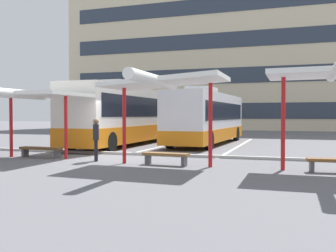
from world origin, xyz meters
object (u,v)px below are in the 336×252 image
Objects in this scene: coach_bus_1 at (208,119)px; bench_3 at (166,156)px; waiting_passenger_0 at (96,136)px; bench_2 at (41,150)px; waiting_shelter_3 at (334,75)px; coach_bus_0 at (128,116)px; waiting_shelter_2 at (163,83)px; bench_4 at (333,162)px; waiting_shelter_1 at (33,96)px.

coach_bus_1 is 10.57m from bench_3.
coach_bus_1 is 10.46m from waiting_passenger_0.
coach_bus_1 is 6.24× the size of bench_3.
coach_bus_1 is 11.16m from bench_2.
waiting_passenger_0 is at bearing 176.53° from waiting_shelter_3.
waiting_shelter_3 is (10.95, -8.69, 1.33)m from coach_bus_0.
bench_3 is 3.11m from waiting_passenger_0.
coach_bus_0 is 1.13× the size of coach_bus_1.
bench_3 is (5.31, -8.45, -1.42)m from coach_bus_0.
waiting_passenger_0 is (-8.67, 0.53, -2.10)m from waiting_shelter_3.
waiting_passenger_0 is (-3.03, 0.56, -1.98)m from waiting_shelter_2.
waiting_shelter_3 is 2.77× the size of bench_4.
bench_2 is at bearing 175.47° from waiting_shelter_3.
waiting_shelter_2 reaches higher than bench_3.
waiting_shelter_1 is at bearing -90.00° from bench_2.
waiting_shelter_3 is at bearing -38.44° from coach_bus_0.
waiting_shelter_3 is 2.76m from bench_4.
coach_bus_1 is at bearing 120.70° from waiting_shelter_3.
bench_4 is at bearing -37.95° from coach_bus_0.
bench_3 is (5.93, -0.68, -0.01)m from bench_2.
coach_bus_1 is 12.39m from bench_4.
bench_4 is (11.57, -0.77, -0.01)m from bench_2.
waiting_shelter_2 is at bearing -178.15° from bench_4.
bench_4 is at bearing 90.00° from waiting_shelter_3.
coach_bus_0 is at bearing 122.13° from bench_3.
waiting_shelter_2 is 6.23m from bench_4.
coach_bus_1 reaches higher than waiting_shelter_2.
waiting_shelter_1 reaches higher than bench_3.
waiting_shelter_1 is 11.59m from waiting_shelter_3.
waiting_shelter_3 reaches higher than waiting_shelter_2.
waiting_shelter_3 is (11.57, -0.44, 0.45)m from waiting_shelter_1.
coach_bus_0 is 2.79× the size of waiting_shelter_3.
bench_4 is (0.00, 0.15, -2.76)m from waiting_shelter_3.
waiting_shelter_1 is 6.36m from bench_3.
coach_bus_1 reaches higher than bench_4.
waiting_shelter_3 reaches higher than waiting_shelter_1.
waiting_shelter_3 reaches higher than bench_3.
bench_3 is 5.64m from bench_4.
coach_bus_0 reaches higher than bench_3.
waiting_passenger_0 is at bearing -7.68° from bench_2.
coach_bus_1 is 2.48× the size of waiting_shelter_3.
waiting_shelter_1 is 2.35m from bench_2.
waiting_shelter_3 is (6.36, -10.71, 1.48)m from coach_bus_1.
coach_bus_1 is 2.23× the size of waiting_shelter_1.
waiting_passenger_0 is (-3.03, 0.29, 0.65)m from bench_3.
bench_4 is at bearing -0.90° from bench_3.
waiting_shelter_2 reaches higher than bench_2.
waiting_passenger_0 is at bearing 169.57° from waiting_shelter_2.
bench_3 is at bearing 179.10° from bench_4.
waiting_shelter_2 is at bearing -86.19° from coach_bus_1.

